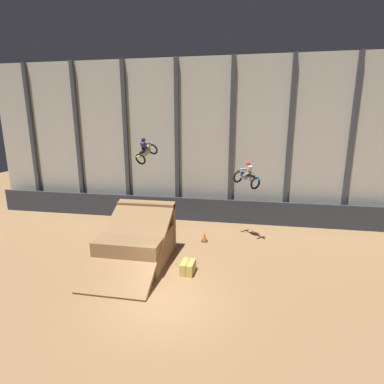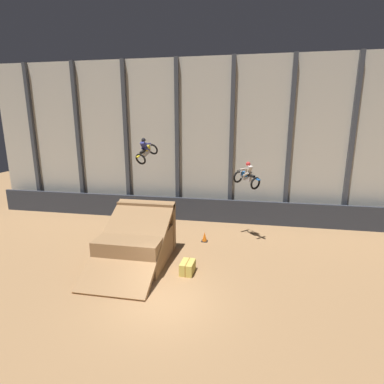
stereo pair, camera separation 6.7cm
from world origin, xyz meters
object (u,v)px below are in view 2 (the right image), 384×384
Objects in this scene: dirt_ramp at (138,242)px; hay_bale_trackside at (188,267)px; rider_bike_left_air at (146,151)px; rider_bike_right_air at (247,176)px; traffic_cone_near_ramp at (205,237)px.

dirt_ramp reaches higher than hay_bale_trackside.
rider_bike_left_air reaches higher than rider_bike_right_air.
traffic_cone_near_ramp is 0.63× the size of hay_bale_trackside.
rider_bike_right_air is at bearing 61.09° from hay_bale_trackside.
rider_bike_left_air is 6.41m from traffic_cone_near_ramp.
rider_bike_right_air is 6.41m from hay_bale_trackside.
rider_bike_left_air is at bearing 128.53° from rider_bike_right_air.
dirt_ramp is at bearing 168.97° from rider_bike_right_air.
rider_bike_right_air reaches higher than traffic_cone_near_ramp.
traffic_cone_near_ramp reaches higher than hay_bale_trackside.
dirt_ramp is 3.02m from hay_bale_trackside.
rider_bike_right_air is at bearing 18.81° from traffic_cone_near_ramp.
hay_bale_trackside is (-0.25, -3.87, -0.00)m from traffic_cone_near_ramp.
traffic_cone_near_ramp is 3.88m from hay_bale_trackside.
hay_bale_trackside is at bearing -37.90° from rider_bike_left_air.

